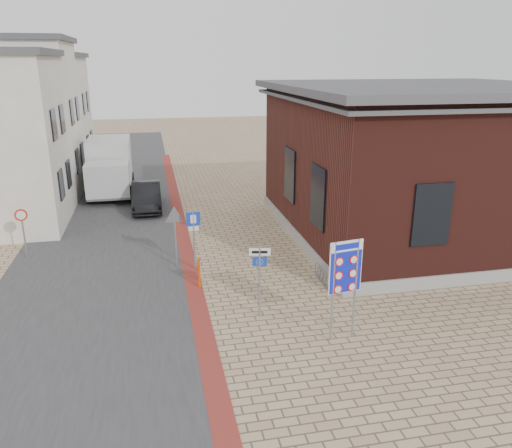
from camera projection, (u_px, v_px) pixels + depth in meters
name	position (u px, v px, depth m)	size (l,w,h in m)	color
ground	(266.00, 320.00, 15.70)	(120.00, 120.00, 0.00)	tan
road_strip	(114.00, 203.00, 28.57)	(7.00, 60.00, 0.02)	#38383A
curb_strip	(181.00, 226.00, 24.60)	(0.60, 40.00, 0.02)	maroon
brick_building	(423.00, 159.00, 22.88)	(13.00, 13.00, 6.80)	gray
townhouse_mid	(12.00, 119.00, 28.86)	(7.40, 6.40, 9.10)	beige
townhouse_far	(34.00, 116.00, 34.57)	(7.40, 6.40, 8.30)	beige
bike_rack	(323.00, 277.00, 18.18)	(0.08, 1.80, 0.60)	slate
sedan	(146.00, 196.00, 27.28)	(1.53, 4.40, 1.45)	black
box_truck	(110.00, 166.00, 30.30)	(2.72, 6.21, 3.23)	slate
border_sign	(345.00, 269.00, 14.00)	(1.03, 0.22, 3.04)	gray
essen_sign	(260.00, 269.00, 15.44)	(0.66, 0.17, 2.46)	gray
parking_sign	(194.00, 230.00, 19.02)	(0.53, 0.07, 2.40)	gray
yield_sign	(175.00, 222.00, 19.22)	(0.87, 0.09, 2.44)	gray
speed_sign	(23.00, 226.00, 20.22)	(0.49, 0.13, 2.11)	gray
bollard	(199.00, 273.00, 17.78)	(0.10, 0.10, 1.12)	#D6410B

